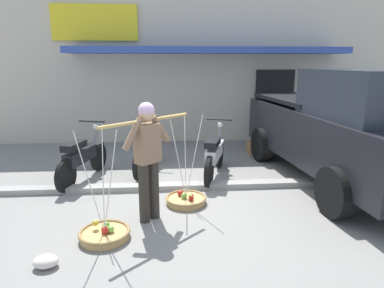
{
  "coord_description": "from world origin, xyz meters",
  "views": [
    {
      "loc": [
        -0.32,
        -4.91,
        2.22
      ],
      "look_at": [
        0.11,
        0.6,
        0.85
      ],
      "focal_mm": 31.18,
      "sensor_mm": 36.0,
      "label": 1
    }
  ],
  "objects_px": {
    "motorcycle_second_in_row": "(147,149)",
    "wooden_crate": "(257,148)",
    "fruit_basket_left_side": "(105,233)",
    "motorcycle_nearest_shop": "(82,158)",
    "parked_truck": "(345,129)",
    "motorcycle_third_in_row": "(215,155)",
    "plastic_litter_bag": "(46,261)",
    "fruit_basket_right_side": "(186,199)",
    "fruit_vendor": "(148,154)"
  },
  "relations": [
    {
      "from": "fruit_basket_right_side",
      "to": "plastic_litter_bag",
      "type": "xyz_separation_m",
      "value": [
        -1.65,
        -1.59,
        -0.0
      ]
    },
    {
      "from": "motorcycle_second_in_row",
      "to": "fruit_basket_left_side",
      "type": "bearing_deg",
      "value": -98.47
    },
    {
      "from": "motorcycle_second_in_row",
      "to": "parked_truck",
      "type": "bearing_deg",
      "value": -15.03
    },
    {
      "from": "parked_truck",
      "to": "plastic_litter_bag",
      "type": "xyz_separation_m",
      "value": [
        -4.61,
        -2.35,
        -0.96
      ]
    },
    {
      "from": "parked_truck",
      "to": "wooden_crate",
      "type": "xyz_separation_m",
      "value": [
        -1.04,
        2.05,
        -0.87
      ]
    },
    {
      "from": "fruit_basket_left_side",
      "to": "motorcycle_nearest_shop",
      "type": "height_order",
      "value": "fruit_basket_left_side"
    },
    {
      "from": "motorcycle_third_in_row",
      "to": "wooden_crate",
      "type": "distance_m",
      "value": 2.06
    },
    {
      "from": "fruit_vendor",
      "to": "parked_truck",
      "type": "bearing_deg",
      "value": 19.86
    },
    {
      "from": "fruit_vendor",
      "to": "fruit_basket_right_side",
      "type": "height_order",
      "value": "fruit_vendor"
    },
    {
      "from": "plastic_litter_bag",
      "to": "fruit_basket_right_side",
      "type": "bearing_deg",
      "value": 43.92
    },
    {
      "from": "plastic_litter_bag",
      "to": "wooden_crate",
      "type": "height_order",
      "value": "wooden_crate"
    },
    {
      "from": "fruit_basket_right_side",
      "to": "parked_truck",
      "type": "relative_size",
      "value": 0.3
    },
    {
      "from": "fruit_basket_left_side",
      "to": "plastic_litter_bag",
      "type": "bearing_deg",
      "value": -133.22
    },
    {
      "from": "fruit_basket_right_side",
      "to": "motorcycle_nearest_shop",
      "type": "distance_m",
      "value": 2.27
    },
    {
      "from": "motorcycle_nearest_shop",
      "to": "parked_truck",
      "type": "bearing_deg",
      "value": -5.22
    },
    {
      "from": "fruit_basket_right_side",
      "to": "parked_truck",
      "type": "xyz_separation_m",
      "value": [
        2.96,
        0.76,
        0.96
      ]
    },
    {
      "from": "motorcycle_third_in_row",
      "to": "wooden_crate",
      "type": "xyz_separation_m",
      "value": [
        1.28,
        1.58,
        -0.29
      ]
    },
    {
      "from": "motorcycle_nearest_shop",
      "to": "plastic_litter_bag",
      "type": "relative_size",
      "value": 6.34
    },
    {
      "from": "fruit_basket_right_side",
      "to": "wooden_crate",
      "type": "xyz_separation_m",
      "value": [
        1.92,
        2.82,
        0.09
      ]
    },
    {
      "from": "parked_truck",
      "to": "wooden_crate",
      "type": "bearing_deg",
      "value": 116.94
    },
    {
      "from": "motorcycle_nearest_shop",
      "to": "motorcycle_third_in_row",
      "type": "xyz_separation_m",
      "value": [
        2.53,
        0.03,
        0.0
      ]
    },
    {
      "from": "fruit_basket_left_side",
      "to": "motorcycle_second_in_row",
      "type": "bearing_deg",
      "value": 81.53
    },
    {
      "from": "fruit_vendor",
      "to": "motorcycle_third_in_row",
      "type": "relative_size",
      "value": 0.97
    },
    {
      "from": "fruit_vendor",
      "to": "motorcycle_third_in_row",
      "type": "distance_m",
      "value": 2.17
    },
    {
      "from": "motorcycle_second_in_row",
      "to": "plastic_litter_bag",
      "type": "bearing_deg",
      "value": -105.93
    },
    {
      "from": "fruit_basket_left_side",
      "to": "plastic_litter_bag",
      "type": "xyz_separation_m",
      "value": [
        -0.54,
        -0.58,
        -0.01
      ]
    },
    {
      "from": "fruit_basket_left_side",
      "to": "motorcycle_nearest_shop",
      "type": "distance_m",
      "value": 2.38
    },
    {
      "from": "motorcycle_nearest_shop",
      "to": "motorcycle_third_in_row",
      "type": "bearing_deg",
      "value": 0.62
    },
    {
      "from": "motorcycle_nearest_shop",
      "to": "motorcycle_second_in_row",
      "type": "height_order",
      "value": "same"
    },
    {
      "from": "motorcycle_nearest_shop",
      "to": "parked_truck",
      "type": "height_order",
      "value": "parked_truck"
    },
    {
      "from": "fruit_basket_right_side",
      "to": "fruit_vendor",
      "type": "bearing_deg",
      "value": -137.55
    },
    {
      "from": "fruit_vendor",
      "to": "fruit_basket_left_side",
      "type": "distance_m",
      "value": 1.17
    },
    {
      "from": "fruit_basket_right_side",
      "to": "motorcycle_second_in_row",
      "type": "distance_m",
      "value": 1.92
    },
    {
      "from": "fruit_basket_right_side",
      "to": "motorcycle_second_in_row",
      "type": "relative_size",
      "value": 0.81
    },
    {
      "from": "fruit_basket_left_side",
      "to": "fruit_vendor",
      "type": "bearing_deg",
      "value": 42.38
    },
    {
      "from": "motorcycle_nearest_shop",
      "to": "parked_truck",
      "type": "distance_m",
      "value": 4.91
    },
    {
      "from": "motorcycle_nearest_shop",
      "to": "plastic_litter_bag",
      "type": "height_order",
      "value": "motorcycle_nearest_shop"
    },
    {
      "from": "fruit_basket_left_side",
      "to": "motorcycle_second_in_row",
      "type": "xyz_separation_m",
      "value": [
        0.41,
        2.76,
        0.38
      ]
    },
    {
      "from": "fruit_vendor",
      "to": "motorcycle_second_in_row",
      "type": "xyz_separation_m",
      "value": [
        -0.14,
        2.25,
        -0.52
      ]
    },
    {
      "from": "fruit_vendor",
      "to": "motorcycle_second_in_row",
      "type": "relative_size",
      "value": 0.95
    },
    {
      "from": "fruit_vendor",
      "to": "wooden_crate",
      "type": "distance_m",
      "value": 4.22
    },
    {
      "from": "wooden_crate",
      "to": "motorcycle_third_in_row",
      "type": "bearing_deg",
      "value": -129.04
    },
    {
      "from": "motorcycle_second_in_row",
      "to": "motorcycle_third_in_row",
      "type": "relative_size",
      "value": 1.02
    },
    {
      "from": "fruit_basket_left_side",
      "to": "motorcycle_nearest_shop",
      "type": "relative_size",
      "value": 0.82
    },
    {
      "from": "parked_truck",
      "to": "plastic_litter_bag",
      "type": "bearing_deg",
      "value": -152.99
    },
    {
      "from": "motorcycle_second_in_row",
      "to": "motorcycle_third_in_row",
      "type": "distance_m",
      "value": 1.43
    },
    {
      "from": "motorcycle_second_in_row",
      "to": "wooden_crate",
      "type": "distance_m",
      "value": 2.84
    },
    {
      "from": "motorcycle_third_in_row",
      "to": "motorcycle_second_in_row",
      "type": "bearing_deg",
      "value": 159.03
    },
    {
      "from": "fruit_basket_left_side",
      "to": "motorcycle_second_in_row",
      "type": "distance_m",
      "value": 2.82
    },
    {
      "from": "fruit_basket_right_side",
      "to": "plastic_litter_bag",
      "type": "relative_size",
      "value": 5.18
    }
  ]
}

